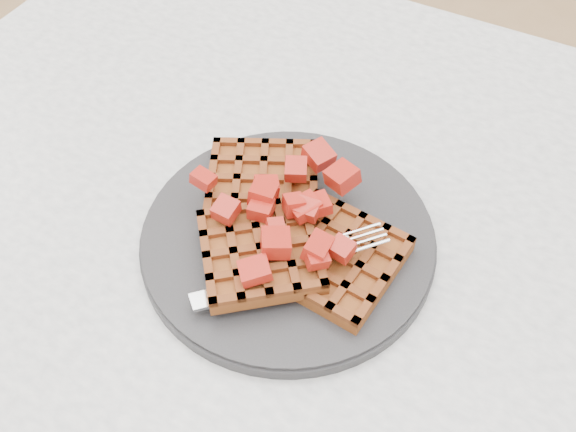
{
  "coord_description": "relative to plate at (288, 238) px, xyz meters",
  "views": [
    {
      "loc": [
        0.04,
        -0.32,
        1.22
      ],
      "look_at": [
        -0.12,
        -0.02,
        0.79
      ],
      "focal_mm": 40.0,
      "sensor_mm": 36.0,
      "label": 1
    }
  ],
  "objects": [
    {
      "name": "table",
      "position": [
        0.12,
        0.02,
        -0.12
      ],
      "size": [
        1.2,
        0.8,
        0.75
      ],
      "color": "white",
      "rests_on": "ground"
    },
    {
      "name": "plate",
      "position": [
        0.0,
        0.0,
        0.0
      ],
      "size": [
        0.26,
        0.26,
        0.02
      ],
      "primitive_type": "cylinder",
      "color": "#232326",
      "rests_on": "table"
    },
    {
      "name": "waffles",
      "position": [
        0.0,
        -0.0,
        0.02
      ],
      "size": [
        0.22,
        0.21,
        0.03
      ],
      "color": "brown",
      "rests_on": "plate"
    },
    {
      "name": "strawberry_pile",
      "position": [
        -0.0,
        0.0,
        0.05
      ],
      "size": [
        0.15,
        0.15,
        0.02
      ],
      "primitive_type": null,
      "color": "maroon",
      "rests_on": "waffles"
    },
    {
      "name": "fork",
      "position": [
        0.03,
        -0.03,
        0.02
      ],
      "size": [
        0.14,
        0.15,
        0.02
      ],
      "primitive_type": null,
      "rotation": [
        0.0,
        0.0,
        -0.73
      ],
      "color": "silver",
      "rests_on": "plate"
    }
  ]
}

